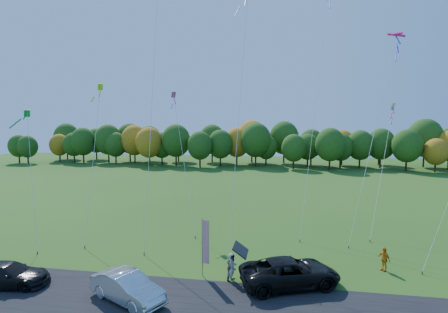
% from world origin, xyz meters
% --- Properties ---
extents(ground, '(160.00, 160.00, 0.00)m').
position_xyz_m(ground, '(0.00, 0.00, 0.00)').
color(ground, '#285015').
extents(asphalt_strip, '(90.00, 6.00, 0.01)m').
position_xyz_m(asphalt_strip, '(0.00, -4.00, 0.01)').
color(asphalt_strip, black).
rests_on(asphalt_strip, ground).
extents(tree_line, '(116.00, 12.00, 10.00)m').
position_xyz_m(tree_line, '(0.00, 55.00, 0.00)').
color(tree_line, '#1E4711').
rests_on(tree_line, ground).
extents(black_suv, '(6.52, 4.70, 1.65)m').
position_xyz_m(black_suv, '(5.13, -0.88, 0.82)').
color(black_suv, black).
rests_on(black_suv, ground).
extents(silver_sedan, '(4.91, 3.55, 1.54)m').
position_xyz_m(silver_sedan, '(-3.63, -4.14, 0.77)').
color(silver_sedan, silver).
rests_on(silver_sedan, ground).
extents(dark_truck_a, '(4.99, 2.62, 1.38)m').
position_xyz_m(dark_truck_a, '(-11.43, -3.66, 0.69)').
color(dark_truck_a, black).
rests_on(dark_truck_a, ground).
extents(person_tailgate_a, '(0.43, 0.64, 1.71)m').
position_xyz_m(person_tailgate_a, '(1.62, -0.75, 0.85)').
color(person_tailgate_a, beige).
rests_on(person_tailgate_a, ground).
extents(person_tailgate_b, '(0.91, 1.00, 1.66)m').
position_xyz_m(person_tailgate_b, '(1.65, -0.72, 0.83)').
color(person_tailgate_b, gray).
rests_on(person_tailgate_b, ground).
extents(person_east, '(0.81, 0.98, 1.57)m').
position_xyz_m(person_east, '(11.26, 2.32, 0.78)').
color(person_east, orange).
rests_on(person_east, ground).
extents(feather_flag, '(0.49, 0.16, 3.75)m').
position_xyz_m(feather_flag, '(-0.14, -0.45, 2.28)').
color(feather_flag, '#999999').
rests_on(feather_flag, ground).
extents(kite_delta_blue, '(3.60, 12.22, 32.08)m').
position_xyz_m(kite_delta_blue, '(-6.34, 7.93, 15.86)').
color(kite_delta_blue, '#4C3F33').
rests_on(kite_delta_blue, ground).
extents(kite_parafoil_orange, '(4.79, 11.63, 24.45)m').
position_xyz_m(kite_parafoil_orange, '(7.65, 12.58, 12.11)').
color(kite_parafoil_orange, '#4C3F33').
rests_on(kite_parafoil_orange, ground).
extents(kite_delta_red, '(2.58, 11.40, 23.46)m').
position_xyz_m(kite_delta_red, '(1.16, 7.85, 13.44)').
color(kite_delta_red, '#4C3F33').
rests_on(kite_delta_red, ground).
extents(kite_parafoil_rainbow, '(6.19, 7.12, 18.04)m').
position_xyz_m(kite_parafoil_rainbow, '(12.10, 9.53, 8.90)').
color(kite_parafoil_rainbow, '#4C3F33').
rests_on(kite_parafoil_rainbow, ground).
extents(kite_diamond_yellow, '(2.43, 7.16, 13.59)m').
position_xyz_m(kite_diamond_yellow, '(-11.35, 6.16, 6.63)').
color(kite_diamond_yellow, '#4C3F33').
rests_on(kite_diamond_yellow, ground).
extents(kite_diamond_green, '(3.90, 4.43, 11.04)m').
position_xyz_m(kite_diamond_green, '(-14.89, 3.11, 5.34)').
color(kite_diamond_green, '#4C3F33').
rests_on(kite_diamond_green, ground).
extents(kite_diamond_white, '(3.87, 7.46, 11.91)m').
position_xyz_m(kite_diamond_white, '(13.39, 11.46, 5.74)').
color(kite_diamond_white, '#4C3F33').
rests_on(kite_diamond_white, ground).
extents(kite_diamond_pink, '(4.48, 7.54, 13.11)m').
position_xyz_m(kite_diamond_pink, '(-4.51, 9.99, 6.36)').
color(kite_diamond_pink, '#4C3F33').
rests_on(kite_diamond_pink, ground).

